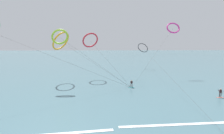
# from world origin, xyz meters

# --- Properties ---
(sea_water) EXTENTS (400.00, 200.00, 0.08)m
(sea_water) POSITION_xyz_m (0.00, 108.49, 0.04)
(sea_water) COLOR #476B75
(sea_water) RESTS_ON ground
(surfer_coral) EXTENTS (1.40, 0.58, 1.70)m
(surfer_coral) POSITION_xyz_m (19.87, 21.89, 0.82)
(surfer_coral) COLOR #EA7260
(surfer_coral) RESTS_ON ground
(surfer_teal) EXTENTS (1.40, 0.61, 1.70)m
(surfer_teal) POSITION_xyz_m (4.62, 29.35, 0.82)
(surfer_teal) COLOR teal
(surfer_teal) RESTS_ON ground
(kite_charcoal) EXTENTS (4.99, 52.78, 9.91)m
(kite_charcoal) POSITION_xyz_m (13.55, 58.72, 8.01)
(kite_charcoal) COLOR black
(kite_charcoal) RESTS_ON ground
(kite_lime) EXTENTS (17.79, 2.44, 13.20)m
(kite_lime) POSITION_xyz_m (-11.26, 30.78, 11.41)
(kite_lime) COLOR #8CC62D
(kite_lime) RESTS_ON ground
(kite_magenta) EXTENTS (16.92, 16.31, 16.33)m
(kite_magenta) POSITION_xyz_m (19.43, 44.21, 14.54)
(kite_magenta) COLOR #CC288E
(kite_magenta) RESTS_ON ground
(kite_amber) EXTENTS (19.97, 10.79, 12.95)m
(kite_amber) POSITION_xyz_m (-12.74, 36.96, 10.52)
(kite_amber) COLOR orange
(kite_amber) RESTS_ON ground
(kite_crimson) EXTENTS (12.84, 13.92, 12.89)m
(kite_crimson) POSITION_xyz_m (-5.54, 41.01, 10.76)
(kite_crimson) COLOR red
(kite_crimson) RESTS_ON ground
(wave_crest_far) EXTENTS (18.70, 1.43, 0.12)m
(wave_crest_far) POSITION_xyz_m (9.71, 12.27, 0.06)
(wave_crest_far) COLOR white
(wave_crest_far) RESTS_ON ground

